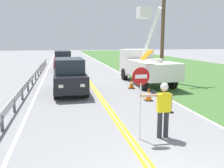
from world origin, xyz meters
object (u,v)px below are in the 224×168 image
at_px(stop_sign_paddle, 141,87).
at_px(traffic_cone_lead, 168,105).
at_px(utility_bucket_truck, 144,64).
at_px(flagger_worker, 163,107).
at_px(utility_pole_near, 163,21).
at_px(oncoming_suv_nearest, 70,76).
at_px(oncoming_suv_second, 63,61).
at_px(traffic_cone_tail, 131,83).
at_px(traffic_cone_mid, 149,94).

xyz_separation_m(stop_sign_paddle, traffic_cone_lead, (2.19, 2.58, -1.37)).
bearing_deg(utility_bucket_truck, stop_sign_paddle, -110.36).
relative_size(flagger_worker, utility_pole_near, 0.21).
bearing_deg(oncoming_suv_nearest, stop_sign_paddle, -75.65).
relative_size(oncoming_suv_second, traffic_cone_tail, 6.67).
relative_size(stop_sign_paddle, traffic_cone_tail, 3.33).
bearing_deg(utility_bucket_truck, oncoming_suv_nearest, -156.96).
height_order(oncoming_suv_nearest, utility_pole_near, utility_pole_near).
bearing_deg(utility_pole_near, flagger_worker, -113.34).
relative_size(traffic_cone_mid, traffic_cone_tail, 1.00).
height_order(utility_bucket_truck, traffic_cone_tail, utility_bucket_truck).
relative_size(flagger_worker, traffic_cone_lead, 2.61).
relative_size(flagger_worker, traffic_cone_tail, 2.61).
distance_m(stop_sign_paddle, traffic_cone_tail, 8.43).
xyz_separation_m(oncoming_suv_nearest, utility_pole_near, (7.20, 2.85, 3.57)).
xyz_separation_m(flagger_worker, utility_pole_near, (4.50, 10.43, 3.58)).
distance_m(oncoming_suv_nearest, traffic_cone_mid, 4.98).
bearing_deg(flagger_worker, stop_sign_paddle, 177.98).
xyz_separation_m(traffic_cone_mid, traffic_cone_tail, (0.05, 3.34, 0.00)).
relative_size(utility_pole_near, traffic_cone_tail, 12.69).
xyz_separation_m(stop_sign_paddle, utility_bucket_truck, (3.69, 9.94, -0.29)).
distance_m(flagger_worker, oncoming_suv_second, 19.35).
bearing_deg(utility_bucket_truck, utility_pole_near, 16.23).
bearing_deg(oncoming_suv_second, utility_pole_near, -49.03).
relative_size(stop_sign_paddle, utility_pole_near, 0.26).
distance_m(stop_sign_paddle, traffic_cone_lead, 3.65).
distance_m(stop_sign_paddle, utility_bucket_truck, 10.61).
distance_m(flagger_worker, utility_pole_near, 11.91).
height_order(utility_pole_near, traffic_cone_lead, utility_pole_near).
relative_size(utility_bucket_truck, oncoming_suv_nearest, 1.48).
xyz_separation_m(flagger_worker, oncoming_suv_second, (-3.03, 19.11, 0.01)).
height_order(stop_sign_paddle, utility_bucket_truck, utility_bucket_truck).
bearing_deg(traffic_cone_lead, utility_pole_near, 68.48).
distance_m(utility_pole_near, traffic_cone_tail, 5.82).
bearing_deg(utility_pole_near, utility_bucket_truck, -163.77).
height_order(utility_pole_near, traffic_cone_mid, utility_pole_near).
bearing_deg(stop_sign_paddle, oncoming_suv_nearest, 104.35).
bearing_deg(traffic_cone_mid, oncoming_suv_nearest, 144.56).
xyz_separation_m(oncoming_suv_second, traffic_cone_tail, (4.40, -11.04, -0.72)).
bearing_deg(oncoming_suv_nearest, flagger_worker, -70.39).
height_order(traffic_cone_mid, traffic_cone_tail, same).
height_order(utility_bucket_truck, traffic_cone_lead, utility_bucket_truck).
xyz_separation_m(flagger_worker, stop_sign_paddle, (-0.77, 0.03, 0.66)).
xyz_separation_m(flagger_worker, traffic_cone_mid, (1.31, 4.72, -0.71)).
xyz_separation_m(utility_bucket_truck, oncoming_suv_second, (-5.95, 9.14, -0.36)).
relative_size(oncoming_suv_nearest, traffic_cone_tail, 6.61).
bearing_deg(oncoming_suv_second, traffic_cone_lead, -74.91).
height_order(flagger_worker, utility_bucket_truck, utility_bucket_truck).
distance_m(oncoming_suv_nearest, oncoming_suv_second, 11.53).
xyz_separation_m(stop_sign_paddle, traffic_cone_tail, (2.13, 8.04, -1.37)).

